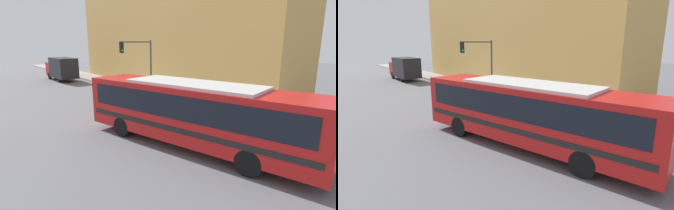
% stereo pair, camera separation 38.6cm
% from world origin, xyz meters
% --- Properties ---
extents(ground_plane, '(120.00, 120.00, 0.00)m').
position_xyz_m(ground_plane, '(0.00, 0.00, 0.00)').
color(ground_plane, slate).
extents(sidewalk, '(3.26, 70.00, 0.14)m').
position_xyz_m(sidewalk, '(6.13, 20.00, 0.07)').
color(sidewalk, gray).
rests_on(sidewalk, ground_plane).
extents(building_facade, '(6.00, 31.00, 12.71)m').
position_xyz_m(building_facade, '(10.76, 16.50, 6.35)').
color(building_facade, tan).
rests_on(building_facade, ground_plane).
extents(city_bus, '(4.89, 11.97, 3.08)m').
position_xyz_m(city_bus, '(-0.65, 0.69, 1.79)').
color(city_bus, red).
rests_on(city_bus, ground_plane).
extents(delivery_truck, '(2.23, 6.57, 2.94)m').
position_xyz_m(delivery_truck, '(2.06, 27.50, 1.60)').
color(delivery_truck, black).
rests_on(delivery_truck, ground_plane).
extents(fire_hydrant, '(0.28, 0.37, 0.73)m').
position_xyz_m(fire_hydrant, '(5.10, 5.09, 0.50)').
color(fire_hydrant, '#999999').
rests_on(fire_hydrant, sidewalk).
extents(traffic_light_pole, '(3.28, 0.35, 4.90)m').
position_xyz_m(traffic_light_pole, '(4.08, 12.11, 3.52)').
color(traffic_light_pole, '#47474C').
rests_on(traffic_light_pole, sidewalk).
extents(parking_meter, '(0.14, 0.14, 1.26)m').
position_xyz_m(parking_meter, '(5.10, 10.92, 0.99)').
color(parking_meter, '#47474C').
rests_on(parking_meter, sidewalk).
extents(pedestrian_near_corner, '(0.34, 0.34, 1.74)m').
position_xyz_m(pedestrian_near_corner, '(6.38, 7.84, 1.02)').
color(pedestrian_near_corner, '#23283D').
rests_on(pedestrian_near_corner, sidewalk).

